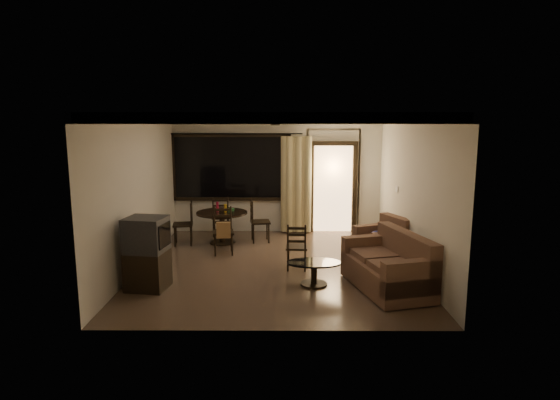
{
  "coord_description": "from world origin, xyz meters",
  "views": [
    {
      "loc": [
        0.13,
        -8.46,
        2.72
      ],
      "look_at": [
        0.08,
        0.2,
        1.22
      ],
      "focal_mm": 30.0,
      "sensor_mm": 36.0,
      "label": 1
    }
  ],
  "objects_px": {
    "dining_chair_west": "(184,232)",
    "sofa": "(390,268)",
    "armchair": "(384,243)",
    "dining_chair_south": "(223,239)",
    "dining_chair_east": "(260,229)",
    "dining_chair_north": "(221,224)",
    "coffee_table": "(314,270)",
    "tv_cabinet": "(147,253)",
    "dining_table": "(222,218)",
    "side_chair": "(297,255)"
  },
  "relations": [
    {
      "from": "side_chair",
      "to": "dining_chair_west",
      "type": "bearing_deg",
      "value": -32.02
    },
    {
      "from": "dining_chair_east",
      "to": "armchair",
      "type": "height_order",
      "value": "dining_chair_east"
    },
    {
      "from": "dining_chair_south",
      "to": "tv_cabinet",
      "type": "height_order",
      "value": "tv_cabinet"
    },
    {
      "from": "armchair",
      "to": "coffee_table",
      "type": "bearing_deg",
      "value": -159.49
    },
    {
      "from": "tv_cabinet",
      "to": "coffee_table",
      "type": "distance_m",
      "value": 2.73
    },
    {
      "from": "dining_chair_south",
      "to": "dining_chair_north",
      "type": "distance_m",
      "value": 1.53
    },
    {
      "from": "tv_cabinet",
      "to": "coffee_table",
      "type": "relative_size",
      "value": 1.31
    },
    {
      "from": "dining_table",
      "to": "sofa",
      "type": "distance_m",
      "value": 4.19
    },
    {
      "from": "dining_chair_west",
      "to": "dining_chair_north",
      "type": "height_order",
      "value": "same"
    },
    {
      "from": "dining_chair_north",
      "to": "side_chair",
      "type": "bearing_deg",
      "value": 115.77
    },
    {
      "from": "sofa",
      "to": "side_chair",
      "type": "distance_m",
      "value": 1.8
    },
    {
      "from": "dining_chair_west",
      "to": "tv_cabinet",
      "type": "xyz_separation_m",
      "value": [
        -0.02,
        -2.71,
        0.31
      ]
    },
    {
      "from": "dining_chair_west",
      "to": "sofa",
      "type": "bearing_deg",
      "value": 46.35
    },
    {
      "from": "coffee_table",
      "to": "tv_cabinet",
      "type": "bearing_deg",
      "value": -176.25
    },
    {
      "from": "dining_chair_north",
      "to": "sofa",
      "type": "distance_m",
      "value": 4.75
    },
    {
      "from": "dining_chair_east",
      "to": "dining_chair_north",
      "type": "relative_size",
      "value": 1.0
    },
    {
      "from": "side_chair",
      "to": "armchair",
      "type": "bearing_deg",
      "value": -159.71
    },
    {
      "from": "dining_chair_east",
      "to": "tv_cabinet",
      "type": "distance_m",
      "value": 3.42
    },
    {
      "from": "dining_chair_east",
      "to": "sofa",
      "type": "height_order",
      "value": "dining_chair_east"
    },
    {
      "from": "dining_chair_west",
      "to": "dining_chair_south",
      "type": "bearing_deg",
      "value": 44.3
    },
    {
      "from": "dining_chair_south",
      "to": "dining_chair_north",
      "type": "relative_size",
      "value": 1.0
    },
    {
      "from": "dining_chair_south",
      "to": "sofa",
      "type": "bearing_deg",
      "value": -42.96
    },
    {
      "from": "dining_chair_west",
      "to": "sofa",
      "type": "height_order",
      "value": "dining_chair_west"
    },
    {
      "from": "sofa",
      "to": "dining_chair_north",
      "type": "bearing_deg",
      "value": 117.56
    },
    {
      "from": "dining_table",
      "to": "dining_chair_west",
      "type": "xyz_separation_m",
      "value": [
        -0.83,
        -0.13,
        -0.27
      ]
    },
    {
      "from": "dining_chair_west",
      "to": "dining_chair_north",
      "type": "distance_m",
      "value": 1.06
    },
    {
      "from": "dining_chair_west",
      "to": "dining_chair_north",
      "type": "relative_size",
      "value": 1.0
    },
    {
      "from": "armchair",
      "to": "dining_chair_south",
      "type": "bearing_deg",
      "value": 149.11
    },
    {
      "from": "dining_table",
      "to": "tv_cabinet",
      "type": "bearing_deg",
      "value": -106.58
    },
    {
      "from": "tv_cabinet",
      "to": "dining_table",
      "type": "bearing_deg",
      "value": 81.82
    },
    {
      "from": "dining_chair_north",
      "to": "dining_chair_east",
      "type": "bearing_deg",
      "value": 141.62
    },
    {
      "from": "dining_chair_east",
      "to": "sofa",
      "type": "relative_size",
      "value": 0.51
    },
    {
      "from": "dining_table",
      "to": "dining_chair_east",
      "type": "relative_size",
      "value": 1.18
    },
    {
      "from": "dining_table",
      "to": "dining_chair_west",
      "type": "bearing_deg",
      "value": -171.11
    },
    {
      "from": "tv_cabinet",
      "to": "armchair",
      "type": "relative_size",
      "value": 1.08
    },
    {
      "from": "sofa",
      "to": "side_chair",
      "type": "relative_size",
      "value": 2.14
    },
    {
      "from": "dining_chair_north",
      "to": "side_chair",
      "type": "height_order",
      "value": "dining_chair_north"
    },
    {
      "from": "dining_chair_west",
      "to": "dining_table",
      "type": "bearing_deg",
      "value": 90.09
    },
    {
      "from": "dining_chair_east",
      "to": "coffee_table",
      "type": "relative_size",
      "value": 1.05
    },
    {
      "from": "dining_table",
      "to": "armchair",
      "type": "bearing_deg",
      "value": -21.42
    },
    {
      "from": "armchair",
      "to": "coffee_table",
      "type": "distance_m",
      "value": 1.99
    },
    {
      "from": "sofa",
      "to": "armchair",
      "type": "relative_size",
      "value": 1.71
    },
    {
      "from": "dining_chair_east",
      "to": "coffee_table",
      "type": "distance_m",
      "value": 2.97
    },
    {
      "from": "dining_chair_west",
      "to": "sofa",
      "type": "distance_m",
      "value": 4.75
    },
    {
      "from": "dining_chair_east",
      "to": "coffee_table",
      "type": "bearing_deg",
      "value": -168.46
    },
    {
      "from": "sofa",
      "to": "coffee_table",
      "type": "bearing_deg",
      "value": 156.53
    },
    {
      "from": "dining_chair_east",
      "to": "side_chair",
      "type": "bearing_deg",
      "value": -167.31
    },
    {
      "from": "tv_cabinet",
      "to": "side_chair",
      "type": "xyz_separation_m",
      "value": [
        2.44,
        1.01,
        -0.33
      ]
    },
    {
      "from": "dining_chair_west",
      "to": "sofa",
      "type": "relative_size",
      "value": 0.51
    },
    {
      "from": "dining_chair_east",
      "to": "armchair",
      "type": "distance_m",
      "value": 2.86
    }
  ]
}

